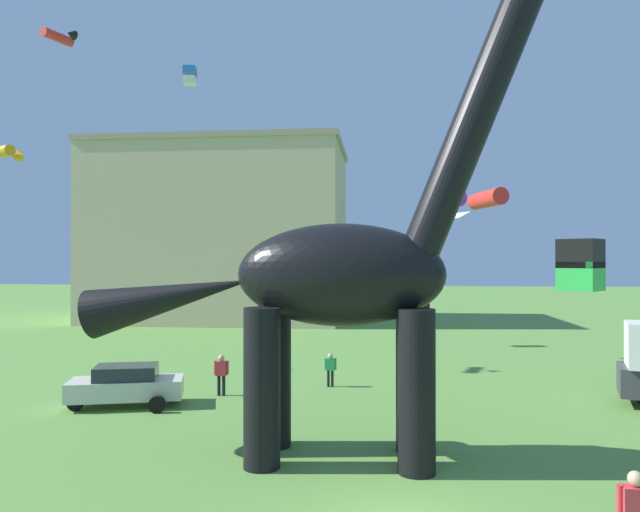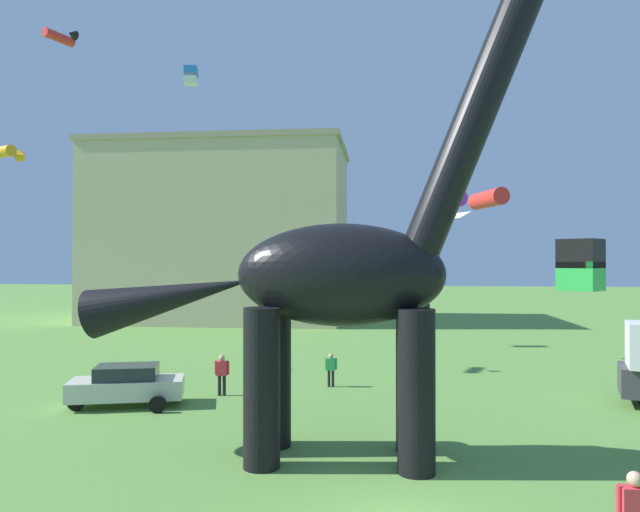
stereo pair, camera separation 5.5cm
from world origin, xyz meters
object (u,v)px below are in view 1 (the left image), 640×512
person_photographer (330,367)px  kite_mid_center (4,153)px  kite_far_left (60,36)px  kite_drifting (481,199)px  kite_trailing (457,215)px  kite_mid_left (190,76)px  person_watching_child (221,371)px  dinosaur_sculpture (338,275)px  kite_near_high (581,265)px  parked_sedan_left (126,385)px  person_near_flyer (636,511)px

person_photographer → kite_mid_center: size_ratio=0.67×
kite_mid_center → kite_far_left: size_ratio=1.23×
kite_drifting → kite_trailing: size_ratio=1.84×
kite_mid_left → person_photographer: bearing=-48.6°
person_watching_child → person_photographer: 4.83m
person_watching_child → kite_trailing: size_ratio=1.11×
dinosaur_sculpture → kite_near_high: (6.50, -0.19, 0.29)m
kite_mid_center → person_watching_child: bearing=-21.7°
dinosaur_sculpture → kite_trailing: 18.64m
dinosaur_sculpture → kite_far_left: (-15.05, 12.09, 11.80)m
parked_sedan_left → kite_mid_center: 16.02m
kite_mid_center → dinosaur_sculpture: bearing=-34.3°
kite_mid_center → parked_sedan_left: bearing=-36.4°
person_watching_child → kite_near_high: bearing=17.3°
kite_far_left → kite_mid_left: 9.77m
dinosaur_sculpture → parked_sedan_left: bearing=165.8°
dinosaur_sculpture → kite_near_high: dinosaur_sculpture is taller
dinosaur_sculpture → person_near_flyer: size_ratio=7.95×
person_near_flyer → kite_mid_left: size_ratio=1.56×
person_photographer → kite_drifting: bearing=5.4°
kite_far_left → kite_near_high: bearing=-29.7°
person_photographer → kite_mid_center: kite_mid_center is taller
dinosaur_sculpture → kite_drifting: size_ratio=5.17×
parked_sedan_left → kite_mid_left: size_ratio=3.95×
parked_sedan_left → kite_near_high: bearing=-35.2°
person_near_flyer → kite_mid_center: size_ratio=0.82×
parked_sedan_left → kite_trailing: 19.99m
parked_sedan_left → person_photographer: bearing=14.6°
kite_drifting → kite_mid_left: (-16.72, 11.06, 9.33)m
dinosaur_sculpture → kite_mid_left: kite_mid_left is taller
person_near_flyer → kite_drifting: size_ratio=0.65×
person_watching_child → kite_near_high: size_ratio=1.22×
dinosaur_sculpture → kite_mid_center: dinosaur_sculpture is taller
kite_mid_center → kite_mid_left: kite_mid_left is taller
person_watching_child → kite_drifting: bearing=63.4°
parked_sedan_left → kite_drifting: bearing=3.5°
person_watching_child → kite_drifting: 13.32m
kite_far_left → kite_trailing: bearing=15.0°
kite_trailing → kite_near_high: bearing=-86.6°
kite_trailing → dinosaur_sculpture: bearing=-107.2°
parked_sedan_left → person_watching_child: bearing=18.6°
person_photographer → kite_far_left: 21.46m
person_near_flyer → kite_mid_left: bearing=1.5°
parked_sedan_left → person_near_flyer: bearing=-52.5°
dinosaur_sculpture → person_near_flyer: (5.74, -5.55, -4.07)m
person_watching_child → person_photographer: (4.31, 2.18, -0.13)m
person_near_flyer → kite_far_left: kite_far_left is taller
person_watching_child → kite_trailing: kite_trailing is taller
person_near_flyer → person_watching_child: (-11.09, 12.89, -0.07)m
dinosaur_sculpture → parked_sedan_left: dinosaur_sculpture is taller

